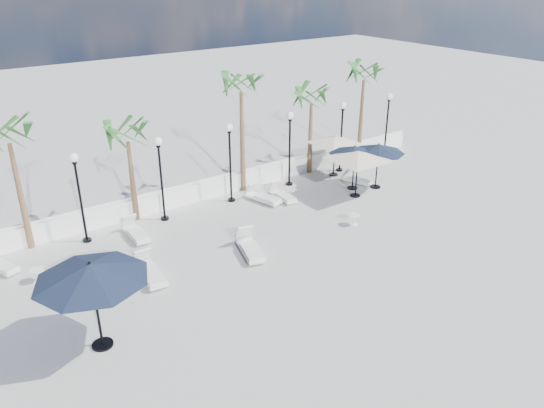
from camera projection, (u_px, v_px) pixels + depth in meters
ground at (318, 256)px, 20.82m from camera, size 100.00×100.00×0.00m
balustrade at (221, 185)px, 26.17m from camera, size 26.00×0.30×1.01m
lamppost_1 at (78, 186)px, 20.89m from camera, size 0.36×0.36×3.84m
lamppost_2 at (160, 167)px, 22.74m from camera, size 0.36×0.36×3.84m
lamppost_3 at (230, 152)px, 24.59m from camera, size 0.36×0.36×3.84m
lamppost_4 at (290, 139)px, 26.44m from camera, size 0.36×0.36×3.84m
lamppost_5 at (342, 127)px, 28.29m from camera, size 0.36×0.36×3.84m
lamppost_6 at (388, 117)px, 30.14m from camera, size 0.36×0.36×3.84m
palm_0 at (9, 140)px, 19.57m from camera, size 2.60×2.60×5.50m
palm_1 at (127, 139)px, 22.28m from camera, size 2.60×2.60×4.70m
palm_2 at (241, 89)px, 24.72m from camera, size 2.60×2.60×6.10m
palm_3 at (311, 101)px, 27.48m from camera, size 2.60×2.60×4.90m
palm_4 at (364, 78)px, 29.11m from camera, size 2.60×2.60×5.70m
lounger_0 at (136, 232)px, 22.14m from camera, size 0.67×1.90×0.71m
lounger_1 at (0, 264)px, 19.81m from camera, size 1.15×1.81×0.65m
lounger_2 at (150, 272)px, 19.27m from camera, size 0.85×2.13×0.78m
lounger_3 at (263, 197)px, 25.46m from camera, size 1.11×2.01×0.72m
lounger_4 at (250, 248)px, 20.89m from camera, size 1.26×2.22×0.79m
lounger_5 at (357, 180)px, 27.58m from camera, size 1.04×1.71×0.61m
lounger_6 at (282, 195)px, 25.72m from camera, size 0.69×1.81×0.67m
side_table_0 at (38, 274)px, 19.02m from camera, size 0.52×0.52×0.51m
side_table_1 at (105, 266)px, 19.54m from camera, size 0.51×0.51×0.49m
side_table_2 at (354, 219)px, 23.16m from camera, size 0.50×0.50×0.49m
parasol_navy_left at (91, 272)px, 14.89m from camera, size 3.32×3.32×2.93m
parasol_navy_mid at (355, 151)px, 26.17m from camera, size 2.59×2.59×2.32m
parasol_navy_right at (379, 149)px, 26.30m from camera, size 2.64×2.64×2.37m
parasol_cream_sq_a at (358, 153)px, 25.22m from camera, size 4.93×4.93×2.42m
parasol_cream_sq_b at (335, 137)px, 27.85m from camera, size 4.58×4.58×2.30m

